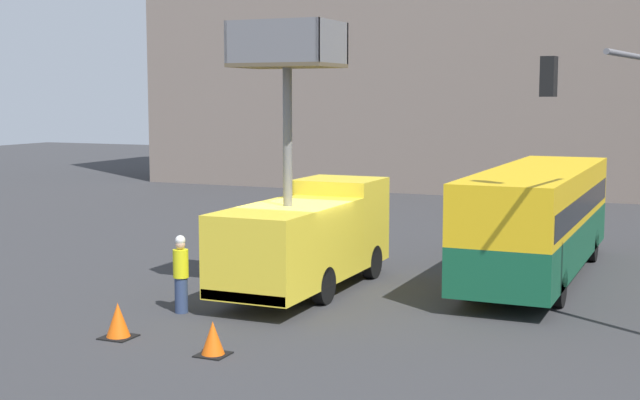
{
  "coord_description": "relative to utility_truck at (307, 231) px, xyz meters",
  "views": [
    {
      "loc": [
        9.84,
        -21.0,
        5.33
      ],
      "look_at": [
        -0.1,
        1.62,
        2.42
      ],
      "focal_mm": 50.0,
      "sensor_mm": 36.0,
      "label": 1
    }
  ],
  "objects": [
    {
      "name": "road_worker_directing",
      "position": [
        4.19,
        1.62,
        -0.81
      ],
      "size": [
        0.38,
        0.38,
        1.75
      ],
      "rotation": [
        0.0,
        0.0,
        2.56
      ],
      "color": "navy",
      "rests_on": "ground_plane"
    },
    {
      "name": "road_worker_near_truck",
      "position": [
        -1.84,
        -3.43,
        -0.69
      ],
      "size": [
        0.38,
        0.38,
        1.93
      ],
      "rotation": [
        0.0,
        0.0,
        6.25
      ],
      "color": "navy",
      "rests_on": "ground_plane"
    },
    {
      "name": "traffic_cone_near_truck",
      "position": [
        0.74,
        -6.27,
        -1.33
      ],
      "size": [
        0.63,
        0.63,
        0.72
      ],
      "color": "black",
      "rests_on": "ground_plane"
    },
    {
      "name": "city_bus",
      "position": [
        5.43,
        4.34,
        0.22
      ],
      "size": [
        2.61,
        11.04,
        3.23
      ],
      "rotation": [
        0.0,
        0.0,
        1.64
      ],
      "color": "#145638",
      "rests_on": "ground_plane"
    },
    {
      "name": "ground_plane",
      "position": [
        0.1,
        -0.72,
        -1.67
      ],
      "size": [
        120.0,
        120.0,
        0.0
      ],
      "primitive_type": "plane",
      "color": "#333335"
    },
    {
      "name": "traffic_cone_mid_road",
      "position": [
        -1.87,
        -5.95,
        -1.3
      ],
      "size": [
        0.69,
        0.69,
        0.79
      ],
      "color": "black",
      "rests_on": "ground_plane"
    },
    {
      "name": "utility_truck",
      "position": [
        0.0,
        0.0,
        0.0
      ],
      "size": [
        2.58,
        7.12,
        7.18
      ],
      "color": "yellow",
      "rests_on": "ground_plane"
    }
  ]
}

